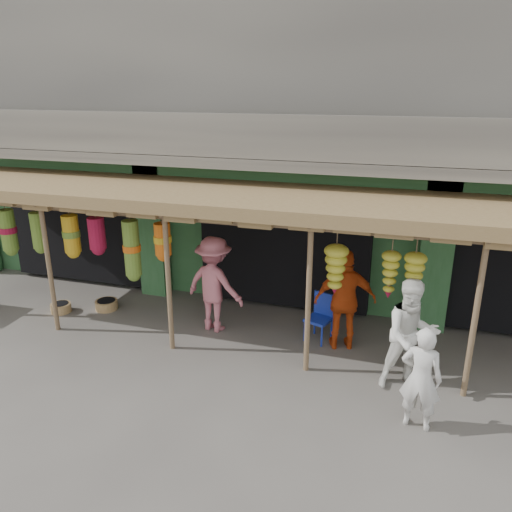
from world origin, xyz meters
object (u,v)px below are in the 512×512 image
(person_front, at_px, (421,378))
(person_vendor, at_px, (345,300))
(person_right, at_px, (411,335))
(person_shopper, at_px, (214,284))
(blue_chair, at_px, (321,314))

(person_front, relative_size, person_vendor, 0.82)
(person_front, height_order, person_right, person_right)
(person_front, height_order, person_shopper, person_shopper)
(person_vendor, bearing_deg, person_shopper, -15.65)
(person_front, bearing_deg, person_shopper, -18.38)
(person_front, distance_m, person_right, 1.00)
(blue_chair, distance_m, person_front, 2.80)
(blue_chair, distance_m, person_right, 2.04)
(person_right, xyz_separation_m, person_shopper, (-3.66, 0.97, 0.03))
(person_vendor, bearing_deg, person_right, 123.59)
(person_front, distance_m, person_vendor, 2.36)
(person_right, distance_m, person_vendor, 1.51)
(person_front, xyz_separation_m, person_right, (-0.16, 0.97, 0.14))
(person_vendor, bearing_deg, person_front, 107.81)
(blue_chair, height_order, person_front, person_front)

